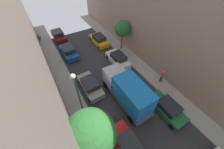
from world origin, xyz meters
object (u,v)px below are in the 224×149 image
Objects in this scene: parked_car_right_2 at (167,108)px; pedestrian at (162,76)px; parked_car_left_4 at (69,52)px; potted_plant_3 at (39,38)px; street_tree_1 at (122,29)px; parked_car_left_2 at (129,146)px; parked_car_left_3 at (90,86)px; parked_car_right_3 at (118,59)px; delivery_truck at (127,91)px; parked_car_right_4 at (99,40)px; street_tree_0 at (90,135)px; parked_car_left_5 at (58,35)px; lamp_post at (77,90)px.

pedestrian is at bearing 51.68° from parked_car_right_2.
parked_car_left_4 is 7.36m from potted_plant_3.
street_tree_1 reaches higher than pedestrian.
parked_car_left_2 is 9.05m from pedestrian.
parked_car_left_3 and parked_car_left_4 have the same top height.
potted_plant_3 is at bearing 114.84° from parked_car_left_4.
parked_car_right_2 is 12.27m from street_tree_1.
parked_car_right_3 is at bearing -54.80° from potted_plant_3.
parked_car_right_3 is (5.40, 2.36, 0.00)m from parked_car_left_3.
parked_car_right_2 is 22.77m from potted_plant_3.
potted_plant_3 is at bearing 125.20° from parked_car_right_3.
parked_car_left_3 is 1.00× the size of parked_car_right_3.
parked_car_left_4 is at bearing 103.51° from delivery_truck.
parked_car_left_2 and parked_car_right_3 have the same top height.
delivery_truck reaches higher than potted_plant_3.
parked_car_right_4 is 10.49m from potted_plant_3.
parked_car_right_4 is (5.40, 8.25, 0.00)m from parked_car_left_3.
street_tree_0 is at bearing 179.62° from parked_car_right_2.
parked_car_right_4 is 17.39m from street_tree_0.
pedestrian is 8.76m from street_tree_1.
parked_car_left_2 is at bearing -108.82° from parked_car_right_4.
potted_plant_3 is (-0.52, 21.07, -4.11)m from street_tree_0.
parked_car_left_5 is at bearing 133.14° from street_tree_1.
parked_car_right_4 is at bearing 5.57° from parked_car_left_4.
street_tree_0 is (-2.57, -19.92, 4.03)m from parked_car_left_5.
street_tree_1 is at bearing -54.29° from parked_car_right_4.
street_tree_0 reaches higher than street_tree_1.
street_tree_1 is at bearing -40.98° from potted_plant_3.
lamp_post is at bearing -147.46° from parked_car_right_3.
parked_car_left_2 is 4.87m from street_tree_0.
street_tree_0 is (-2.57, -6.67, 4.03)m from parked_car_left_3.
delivery_truck is at bearing -72.09° from potted_plant_3.
parked_car_left_5 is 1.00× the size of parked_car_right_3.
parked_car_left_3 is 0.91× the size of street_tree_1.
parked_car_right_4 is at bearing 55.30° from lamp_post.
parked_car_right_3 is at bearing -63.62° from parked_car_left_5.
delivery_truck is (2.70, 4.08, 1.07)m from parked_car_left_2.
street_tree_0 reaches higher than parked_car_left_5.
parked_car_right_4 is at bearing 61.89° from street_tree_0.
parked_car_left_4 is 4.59× the size of potted_plant_3.
parked_car_left_3 and parked_car_left_5 have the same top height.
lamp_post reaches higher than delivery_truck.
delivery_truck is at bearing -14.90° from lamp_post.
parked_car_right_3 is 14.73m from potted_plant_3.
street_tree_1 is at bearing 59.34° from delivery_truck.
parked_car_right_3 is 5.88m from parked_car_right_4.
parked_car_left_2 is at bearing -90.00° from parked_car_left_3.
street_tree_0 is at bearing -162.88° from pedestrian.
parked_car_left_3 is 4.27m from lamp_post.
parked_car_right_3 is 0.67× the size of street_tree_0.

